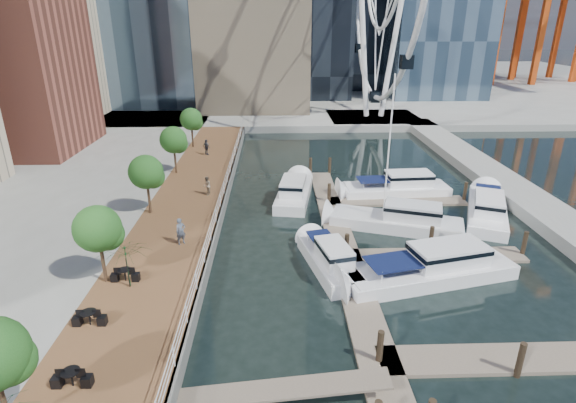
% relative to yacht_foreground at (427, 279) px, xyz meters
% --- Properties ---
extents(ground, '(520.00, 520.00, 0.00)m').
position_rel_yacht_foreground_xyz_m(ground, '(-7.61, -5.29, 0.00)').
color(ground, black).
rests_on(ground, ground).
extents(boardwalk, '(6.00, 60.00, 1.00)m').
position_rel_yacht_foreground_xyz_m(boardwalk, '(-16.61, 9.71, 0.50)').
color(boardwalk, brown).
rests_on(boardwalk, ground).
extents(seawall, '(0.25, 60.00, 1.00)m').
position_rel_yacht_foreground_xyz_m(seawall, '(-13.61, 9.71, 0.50)').
color(seawall, '#595954').
rests_on(seawall, ground).
extents(land_far, '(200.00, 114.00, 1.00)m').
position_rel_yacht_foreground_xyz_m(land_far, '(-7.61, 96.71, 0.50)').
color(land_far, gray).
rests_on(land_far, ground).
extents(breakwater, '(4.00, 60.00, 1.00)m').
position_rel_yacht_foreground_xyz_m(breakwater, '(12.39, 14.71, 0.50)').
color(breakwater, gray).
rests_on(breakwater, ground).
extents(pier, '(14.00, 12.00, 1.00)m').
position_rel_yacht_foreground_xyz_m(pier, '(6.39, 46.71, 0.50)').
color(pier, gray).
rests_on(pier, ground).
extents(railing, '(0.10, 60.00, 1.05)m').
position_rel_yacht_foreground_xyz_m(railing, '(-13.71, 9.71, 1.52)').
color(railing, white).
rests_on(railing, boardwalk).
extents(floating_docks, '(16.00, 34.00, 2.60)m').
position_rel_yacht_foreground_xyz_m(floating_docks, '(0.35, 4.69, 0.49)').
color(floating_docks, '#6D6051').
rests_on(floating_docks, ground).
extents(street_trees, '(2.60, 42.60, 4.60)m').
position_rel_yacht_foreground_xyz_m(street_trees, '(-19.01, 8.71, 4.29)').
color(street_trees, '#3F2B1C').
rests_on(street_trees, ground).
extents(cafe_tables, '(2.50, 13.70, 0.74)m').
position_rel_yacht_foreground_xyz_m(cafe_tables, '(-18.01, -7.29, 1.37)').
color(cafe_tables, black).
rests_on(cafe_tables, ground).
extents(yacht_foreground, '(12.24, 5.88, 2.15)m').
position_rel_yacht_foreground_xyz_m(yacht_foreground, '(0.00, 0.00, 0.00)').
color(yacht_foreground, silver).
rests_on(yacht_foreground, ground).
extents(pedestrian_near, '(0.79, 0.73, 1.81)m').
position_rel_yacht_foreground_xyz_m(pedestrian_near, '(-15.59, 3.27, 1.91)').
color(pedestrian_near, '#485161').
rests_on(pedestrian_near, boardwalk).
extents(pedestrian_mid, '(0.65, 0.82, 1.63)m').
position_rel_yacht_foreground_xyz_m(pedestrian_mid, '(-15.12, 12.44, 1.81)').
color(pedestrian_mid, gray).
rests_on(pedestrian_mid, boardwalk).
extents(pedestrian_far, '(1.06, 0.96, 1.73)m').
position_rel_yacht_foreground_xyz_m(pedestrian_far, '(-16.88, 25.10, 1.86)').
color(pedestrian_far, '#32343F').
rests_on(pedestrian_far, boardwalk).
extents(moored_yachts, '(20.96, 35.77, 11.50)m').
position_rel_yacht_foreground_xyz_m(moored_yachts, '(0.16, 6.72, 0.00)').
color(moored_yachts, silver).
rests_on(moored_yachts, ground).
extents(cafe_seating, '(4.81, 15.57, 2.58)m').
position_rel_yacht_foreground_xyz_m(cafe_seating, '(-17.61, -9.64, 2.28)').
color(cafe_seating, '#0D311D').
rests_on(cafe_seating, ground).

